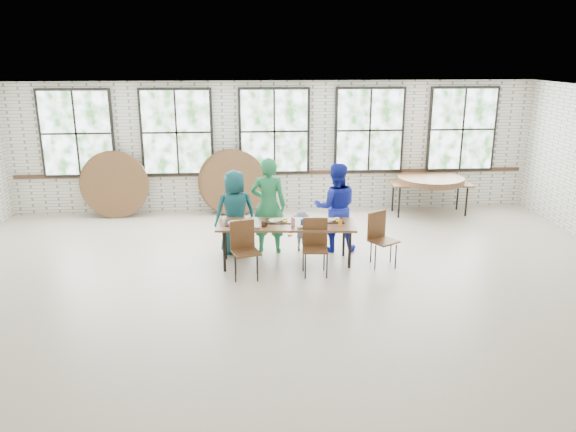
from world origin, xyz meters
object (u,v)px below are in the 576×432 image
(chair_near_left, at_px, (244,244))
(chair_near_right, at_px, (315,241))
(dining_table, at_px, (286,226))
(storage_table, at_px, (430,185))

(chair_near_left, bearing_deg, chair_near_right, -14.55)
(dining_table, xyz_separation_m, chair_near_left, (-0.74, -0.52, -0.13))
(chair_near_right, distance_m, storage_table, 4.57)
(chair_near_right, xyz_separation_m, storage_table, (3.08, 3.38, 0.13))
(storage_table, bearing_deg, chair_near_left, -137.09)
(chair_near_right, bearing_deg, dining_table, 139.98)
(dining_table, xyz_separation_m, storage_table, (3.53, 2.92, -0.00))
(chair_near_right, bearing_deg, storage_table, 53.49)
(chair_near_left, height_order, chair_near_right, same)
(chair_near_left, xyz_separation_m, chair_near_right, (1.19, 0.06, 0.00))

